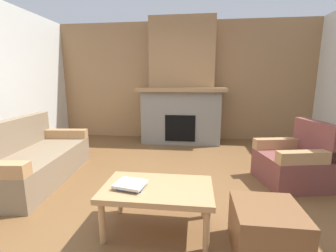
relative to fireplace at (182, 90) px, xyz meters
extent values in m
plane|color=brown|center=(0.00, -2.62, -1.16)|extent=(9.00, 9.00, 0.00)
cube|color=#997047|center=(0.00, 0.38, 0.19)|extent=(6.00, 0.12, 2.70)
cube|color=gray|center=(0.00, -0.03, -0.59)|extent=(1.70, 0.70, 1.15)
cube|color=black|center=(0.00, -0.36, -0.78)|extent=(0.64, 0.08, 0.56)
cube|color=#997047|center=(0.00, -0.08, 0.03)|extent=(1.90, 0.82, 0.08)
cube|color=#997047|center=(0.00, 0.07, 0.80)|extent=(1.40, 0.50, 1.47)
cube|color=#847056|center=(-1.88, -2.37, -0.96)|extent=(1.01, 1.87, 0.40)
cube|color=#847056|center=(-2.22, -2.40, -0.54)|extent=(0.34, 1.81, 0.45)
cube|color=tan|center=(-1.96, -1.55, -0.69)|extent=(0.85, 0.24, 0.15)
cube|color=brown|center=(1.61, -2.07, -0.96)|extent=(0.90, 0.90, 0.40)
cube|color=brown|center=(1.92, -2.01, -0.54)|extent=(0.29, 0.77, 0.45)
cube|color=tan|center=(1.55, -1.76, -0.69)|extent=(0.77, 0.29, 0.15)
cube|color=tan|center=(1.68, -2.37, -0.69)|extent=(0.77, 0.29, 0.15)
cube|color=tan|center=(-0.01, -3.26, -0.76)|extent=(1.00, 0.60, 0.05)
cylinder|color=tan|center=(-0.45, -3.50, -0.97)|extent=(0.06, 0.06, 0.38)
cylinder|color=tan|center=(0.43, -3.50, -0.97)|extent=(0.06, 0.06, 0.38)
cylinder|color=tan|center=(-0.45, -3.02, -0.97)|extent=(0.06, 0.06, 0.38)
cylinder|color=tan|center=(0.43, -3.02, -0.97)|extent=(0.06, 0.06, 0.38)
cube|color=brown|center=(0.90, -3.46, -0.96)|extent=(0.52, 0.52, 0.40)
cube|color=#335699|center=(-0.23, -3.30, -0.72)|extent=(0.23, 0.21, 0.02)
cube|color=beige|center=(-0.25, -3.31, -0.70)|extent=(0.30, 0.27, 0.03)
camera|label=1|loc=(0.32, -5.20, 0.21)|focal=24.70mm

